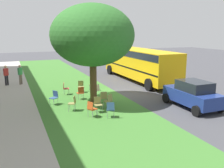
{
  "coord_description": "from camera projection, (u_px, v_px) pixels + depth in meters",
  "views": [
    {
      "loc": [
        -15.7,
        7.47,
        4.56
      ],
      "look_at": [
        -0.91,
        1.29,
        1.06
      ],
      "focal_mm": 39.3,
      "sensor_mm": 36.0,
      "label": 1
    }
  ],
  "objects": [
    {
      "name": "chair_7",
      "position": [
        80.0,
        92.0,
        16.44
      ],
      "size": [
        0.45,
        0.44,
        0.88
      ],
      "color": "#C64C1E",
      "rests_on": "ground"
    },
    {
      "name": "chair_5",
      "position": [
        111.0,
        108.0,
        12.98
      ],
      "size": [
        0.55,
        0.54,
        0.88
      ],
      "color": "#335184",
      "rests_on": "ground"
    },
    {
      "name": "chair_9",
      "position": [
        81.0,
        86.0,
        18.39
      ],
      "size": [
        0.48,
        0.48,
        0.88
      ],
      "color": "olive",
      "rests_on": "ground"
    },
    {
      "name": "grass_verge",
      "position": [
        81.0,
        99.0,
        16.73
      ],
      "size": [
        48.0,
        6.0,
        0.01
      ],
      "primitive_type": "cube",
      "color": "#3D752D",
      "rests_on": "ground"
    },
    {
      "name": "chair_10",
      "position": [
        54.0,
        97.0,
        15.33
      ],
      "size": [
        0.58,
        0.58,
        0.88
      ],
      "color": "#335184",
      "rests_on": "ground"
    },
    {
      "name": "chair_3",
      "position": [
        73.0,
        102.0,
        14.12
      ],
      "size": [
        0.55,
        0.56,
        0.88
      ],
      "color": "olive",
      "rests_on": "ground"
    },
    {
      "name": "chair_6",
      "position": [
        93.0,
        84.0,
        18.95
      ],
      "size": [
        0.43,
        0.43,
        0.88
      ],
      "color": "brown",
      "rests_on": "ground"
    },
    {
      "name": "parked_car",
      "position": [
        193.0,
        94.0,
        14.68
      ],
      "size": [
        3.7,
        1.92,
        1.65
      ],
      "color": "navy",
      "rests_on": "ground"
    },
    {
      "name": "pedestrian_1",
      "position": [
        20.0,
        74.0,
        21.04
      ],
      "size": [
        0.39,
        0.4,
        1.69
      ],
      "color": "#726659",
      "rests_on": "ground"
    },
    {
      "name": "chair_8",
      "position": [
        104.0,
        97.0,
        15.21
      ],
      "size": [
        0.52,
        0.52,
        0.88
      ],
      "color": "olive",
      "rests_on": "ground"
    },
    {
      "name": "school_bus",
      "position": [
        139.0,
        61.0,
        22.68
      ],
      "size": [
        10.4,
        2.8,
        2.88
      ],
      "color": "yellow",
      "rests_on": "ground"
    },
    {
      "name": "chair_0",
      "position": [
        109.0,
        100.0,
        14.55
      ],
      "size": [
        0.57,
        0.57,
        0.88
      ],
      "color": "olive",
      "rests_on": "ground"
    },
    {
      "name": "street_tree",
      "position": [
        93.0,
        36.0,
        15.15
      ],
      "size": [
        5.22,
        5.22,
        6.2
      ],
      "color": "brown",
      "rests_on": "ground"
    },
    {
      "name": "chair_4",
      "position": [
        92.0,
        108.0,
        13.06
      ],
      "size": [
        0.56,
        0.56,
        0.88
      ],
      "color": "#C64C1E",
      "rests_on": "ground"
    },
    {
      "name": "sidewalk_strip",
      "position": [
        12.0,
        106.0,
        15.08
      ],
      "size": [
        48.0,
        2.8,
        0.01
      ],
      "primitive_type": "cube",
      "color": "#ADA89E",
      "rests_on": "ground"
    },
    {
      "name": "chair_2",
      "position": [
        65.0,
        88.0,
        17.73
      ],
      "size": [
        0.49,
        0.49,
        0.88
      ],
      "color": "#B7332D",
      "rests_on": "ground"
    },
    {
      "name": "chair_11",
      "position": [
        98.0,
        103.0,
        13.91
      ],
      "size": [
        0.44,
        0.43,
        0.88
      ],
      "color": "olive",
      "rests_on": "ground"
    },
    {
      "name": "ground",
      "position": [
        123.0,
        94.0,
        17.94
      ],
      "size": [
        80.0,
        80.0,
        0.0
      ],
      "primitive_type": "plane",
      "color": "#424247"
    },
    {
      "name": "chair_1",
      "position": [
        96.0,
        90.0,
        17.13
      ],
      "size": [
        0.58,
        0.57,
        0.88
      ],
      "color": "beige",
      "rests_on": "ground"
    },
    {
      "name": "pedestrian_0",
      "position": [
        6.0,
        75.0,
        20.67
      ],
      "size": [
        0.36,
        0.41,
        1.69
      ],
      "color": "black",
      "rests_on": "ground"
    }
  ]
}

